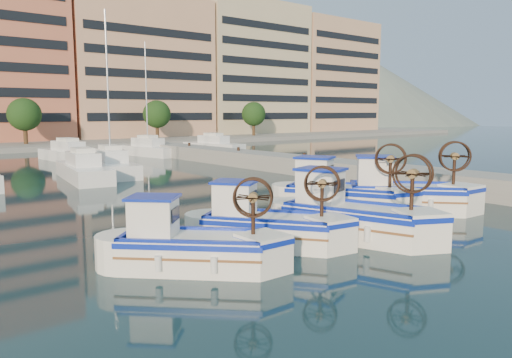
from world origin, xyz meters
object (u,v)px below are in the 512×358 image
fishing_boat_c (350,215)px  fishing_boat_d (340,194)px  fishing_boat_b (265,224)px  fishing_boat_e (401,193)px  fishing_boat_a (189,245)px

fishing_boat_c → fishing_boat_d: fishing_boat_d is taller
fishing_boat_b → fishing_boat_e: 8.49m
fishing_boat_a → fishing_boat_d: bearing=-29.0°
fishing_boat_a → fishing_boat_b: size_ratio=0.92×
fishing_boat_a → fishing_boat_b: fishing_boat_b is taller
fishing_boat_a → fishing_boat_c: 6.33m
fishing_boat_b → fishing_boat_c: size_ratio=0.87×
fishing_boat_b → fishing_boat_d: bearing=-16.7°
fishing_boat_d → fishing_boat_e: size_ratio=1.04×
fishing_boat_a → fishing_boat_e: (11.76, 1.13, 0.15)m
fishing_boat_c → fishing_boat_b: bearing=141.7°
fishing_boat_a → fishing_boat_b: bearing=-35.4°
fishing_boat_d → fishing_boat_e: 2.79m
fishing_boat_a → fishing_boat_c: size_ratio=0.80×
fishing_boat_c → fishing_boat_e: (5.45, 1.66, 0.03)m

